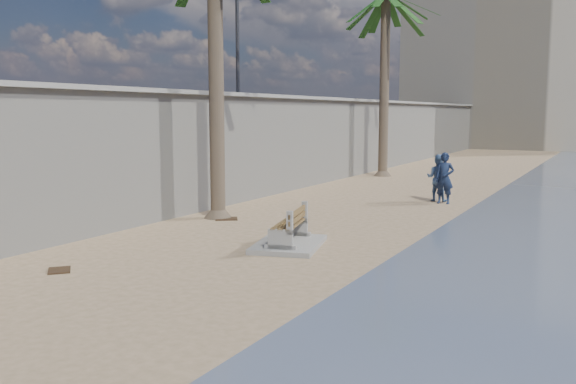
% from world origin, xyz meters
% --- Properties ---
extents(ground_plane, '(140.00, 140.00, 0.00)m').
position_xyz_m(ground_plane, '(0.00, 0.00, 0.00)').
color(ground_plane, '#9C7F5F').
extents(seawall, '(0.45, 70.00, 3.50)m').
position_xyz_m(seawall, '(-5.20, 20.00, 1.75)').
color(seawall, gray).
rests_on(seawall, ground_plane).
extents(wall_cap, '(0.80, 70.00, 0.12)m').
position_xyz_m(wall_cap, '(-5.20, 20.00, 3.55)').
color(wall_cap, gray).
rests_on(wall_cap, seawall).
extents(end_building, '(18.00, 12.00, 14.00)m').
position_xyz_m(end_building, '(-2.00, 52.00, 7.00)').
color(end_building, '#B7AA93').
rests_on(end_building, ground_plane).
extents(bench_far, '(1.84, 2.29, 0.84)m').
position_xyz_m(bench_far, '(-0.37, 6.80, 0.37)').
color(bench_far, gray).
rests_on(bench_far, ground_plane).
extents(person_a, '(0.70, 0.48, 1.93)m').
position_xyz_m(person_a, '(0.99, 14.95, 0.97)').
color(person_a, '#16213D').
rests_on(person_a, ground_plane).
extents(person_b, '(0.86, 0.67, 1.75)m').
position_xyz_m(person_b, '(0.65, 15.42, 0.87)').
color(person_b, '#496997').
rests_on(person_b, ground_plane).
extents(debris_c, '(0.79, 0.76, 0.03)m').
position_xyz_m(debris_c, '(-3.59, 9.05, 0.01)').
color(debris_c, '#382616').
rests_on(debris_c, ground_plane).
extents(debris_d, '(0.64, 0.63, 0.03)m').
position_xyz_m(debris_d, '(-3.16, 2.87, 0.01)').
color(debris_d, '#382616').
rests_on(debris_d, ground_plane).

